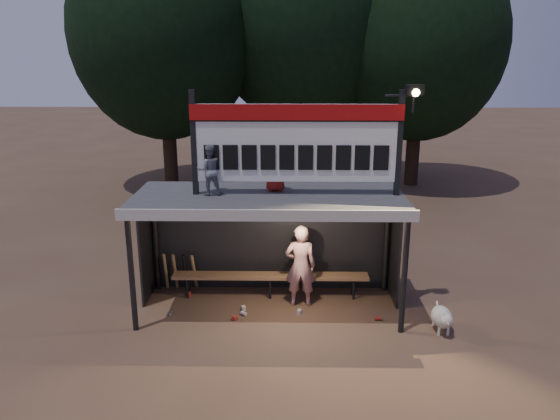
# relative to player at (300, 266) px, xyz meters

# --- Properties ---
(ground) EXTENTS (80.00, 80.00, 0.00)m
(ground) POSITION_rel_player_xyz_m (-0.60, -0.18, -0.83)
(ground) COLOR #4E3527
(ground) RESTS_ON ground
(player) EXTENTS (0.61, 0.40, 1.66)m
(player) POSITION_rel_player_xyz_m (0.00, 0.00, 0.00)
(player) COLOR silver
(player) RESTS_ON ground
(child_a) EXTENTS (0.51, 0.44, 0.94)m
(child_a) POSITION_rel_player_xyz_m (-1.68, -0.23, 1.96)
(child_a) COLOR slate
(child_a) RESTS_ON dugout_shelter
(child_b) EXTENTS (0.47, 0.31, 0.94)m
(child_b) POSITION_rel_player_xyz_m (-0.49, 0.08, 1.96)
(child_b) COLOR maroon
(child_b) RESTS_ON dugout_shelter
(dugout_shelter) EXTENTS (5.10, 2.08, 2.32)m
(dugout_shelter) POSITION_rel_player_xyz_m (-0.60, 0.07, 1.02)
(dugout_shelter) COLOR #3C3D3F
(dugout_shelter) RESTS_ON ground
(scoreboard_assembly) EXTENTS (4.10, 0.27, 1.99)m
(scoreboard_assembly) POSITION_rel_player_xyz_m (-0.05, -0.19, 2.50)
(scoreboard_assembly) COLOR black
(scoreboard_assembly) RESTS_ON dugout_shelter
(bench) EXTENTS (4.00, 0.35, 0.48)m
(bench) POSITION_rel_player_xyz_m (-0.60, 0.37, -0.40)
(bench) COLOR #8E6543
(bench) RESTS_ON ground
(tree_left) EXTENTS (6.46, 6.46, 9.27)m
(tree_left) POSITION_rel_player_xyz_m (-4.60, 9.82, 4.69)
(tree_left) COLOR #312116
(tree_left) RESTS_ON ground
(tree_mid) EXTENTS (7.22, 7.22, 10.36)m
(tree_mid) POSITION_rel_player_xyz_m (0.40, 11.32, 5.34)
(tree_mid) COLOR #2E2114
(tree_mid) RESTS_ON ground
(tree_right) EXTENTS (6.08, 6.08, 8.72)m
(tree_right) POSITION_rel_player_xyz_m (4.40, 10.32, 4.36)
(tree_right) COLOR black
(tree_right) RESTS_ON ground
(dog) EXTENTS (0.36, 0.81, 0.49)m
(dog) POSITION_rel_player_xyz_m (2.53, -1.05, -0.55)
(dog) COLOR beige
(dog) RESTS_ON ground
(bats) EXTENTS (0.68, 0.35, 0.84)m
(bats) POSITION_rel_player_xyz_m (-2.51, 0.64, -0.40)
(bats) COLOR #9D7849
(bats) RESTS_ON ground
(litter) EXTENTS (4.05, 1.14, 0.08)m
(litter) POSITION_rel_player_xyz_m (-0.98, -0.37, -0.79)
(litter) COLOR red
(litter) RESTS_ON ground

